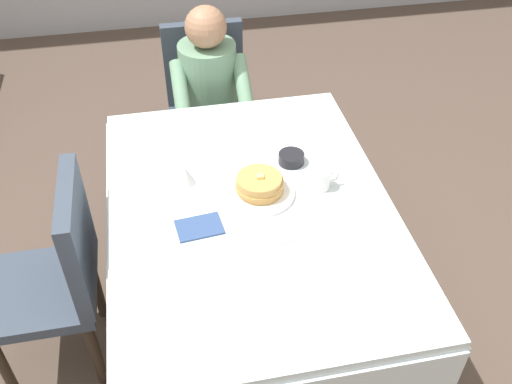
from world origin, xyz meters
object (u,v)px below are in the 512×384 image
(bowl_butter, at_px, (291,158))
(knife_right_of_plate, at_px, (307,191))
(chair_left_side, at_px, (60,270))
(spoon_near_edge, at_px, (286,242))
(dining_table_main, at_px, (251,222))
(plate_breakfast, at_px, (260,192))
(chair_diner, at_px, (207,97))
(cup_coffee, at_px, (322,179))
(diner_person, at_px, (210,90))
(fork_left_of_plate, at_px, (213,203))
(syrup_pitcher, at_px, (186,176))
(breakfast_stack, at_px, (260,184))

(bowl_butter, distance_m, knife_right_of_plate, 0.20)
(chair_left_side, xyz_separation_m, spoon_near_edge, (0.86, -0.22, 0.21))
(dining_table_main, distance_m, plate_breakfast, 0.12)
(chair_diner, bearing_deg, knife_right_of_plate, 103.25)
(knife_right_of_plate, bearing_deg, bowl_butter, 1.58)
(cup_coffee, bearing_deg, dining_table_main, -169.71)
(diner_person, relative_size, knife_right_of_plate, 5.60)
(plate_breakfast, distance_m, fork_left_of_plate, 0.19)
(plate_breakfast, bearing_deg, dining_table_main, -128.31)
(chair_diner, height_order, diner_person, diner_person)
(chair_left_side, xyz_separation_m, syrup_pitcher, (0.54, 0.19, 0.25))
(dining_table_main, height_order, fork_left_of_plate, fork_left_of_plate)
(chair_diner, bearing_deg, cup_coffee, 106.38)
(plate_breakfast, relative_size, spoon_near_edge, 1.87)
(chair_diner, bearing_deg, breakfast_stack, 93.89)
(plate_breakfast, bearing_deg, chair_left_side, -175.76)
(diner_person, bearing_deg, dining_table_main, 91.58)
(diner_person, bearing_deg, syrup_pitcher, 76.12)
(chair_diner, relative_size, fork_left_of_plate, 5.17)
(chair_diner, distance_m, fork_left_of_plate, 1.15)
(plate_breakfast, distance_m, cup_coffee, 0.25)
(chair_left_side, relative_size, spoon_near_edge, 6.20)
(breakfast_stack, height_order, bowl_butter, breakfast_stack)
(fork_left_of_plate, bearing_deg, spoon_near_edge, -139.54)
(plate_breakfast, relative_size, cup_coffee, 2.48)
(chair_left_side, height_order, breakfast_stack, chair_left_side)
(chair_diner, distance_m, breakfast_stack, 1.14)
(diner_person, bearing_deg, bowl_butter, 107.66)
(cup_coffee, bearing_deg, chair_diner, 106.38)
(chair_left_side, height_order, syrup_pitcher, chair_left_side)
(bowl_butter, relative_size, spoon_near_edge, 0.73)
(breakfast_stack, bearing_deg, dining_table_main, -126.75)
(chair_diner, bearing_deg, dining_table_main, 91.37)
(cup_coffee, height_order, knife_right_of_plate, cup_coffee)
(plate_breakfast, height_order, knife_right_of_plate, plate_breakfast)
(cup_coffee, xyz_separation_m, knife_right_of_plate, (-0.06, -0.01, -0.04))
(dining_table_main, height_order, syrup_pitcher, syrup_pitcher)
(dining_table_main, xyz_separation_m, syrup_pitcher, (-0.23, 0.19, 0.13))
(chair_diner, xyz_separation_m, cup_coffee, (0.33, -1.12, 0.25))
(syrup_pitcher, relative_size, knife_right_of_plate, 0.40)
(plate_breakfast, xyz_separation_m, bowl_butter, (0.17, 0.17, 0.01))
(plate_breakfast, height_order, syrup_pitcher, syrup_pitcher)
(breakfast_stack, bearing_deg, fork_left_of_plate, -173.13)
(cup_coffee, bearing_deg, breakfast_stack, 177.96)
(bowl_butter, distance_m, fork_left_of_plate, 0.41)
(chair_left_side, relative_size, syrup_pitcher, 11.62)
(chair_left_side, distance_m, fork_left_of_plate, 0.66)
(chair_left_side, bearing_deg, dining_table_main, -90.00)
(cup_coffee, xyz_separation_m, spoon_near_edge, (-0.21, -0.28, -0.04))
(chair_left_side, xyz_separation_m, bowl_butter, (0.99, 0.24, 0.23))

